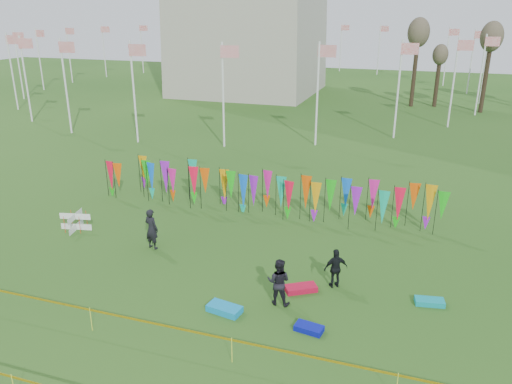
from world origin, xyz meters
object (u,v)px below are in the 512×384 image
(kite_bag_red, at_px, (301,288))
(kite_bag_teal, at_px, (430,302))
(person_right, at_px, (336,268))
(person_left, at_px, (152,229))
(person_mid, at_px, (279,282))
(kite_bag_turquoise, at_px, (224,309))
(box_kite, at_px, (76,222))
(kite_bag_blue, at_px, (309,328))

(kite_bag_red, relative_size, kite_bag_teal, 1.15)
(person_right, xyz_separation_m, kite_bag_red, (-1.18, -0.75, -0.70))
(person_left, distance_m, kite_bag_teal, 12.09)
(person_mid, bearing_deg, kite_bag_turquoise, 32.96)
(person_left, relative_size, kite_bag_turquoise, 1.55)
(kite_bag_teal, bearing_deg, box_kite, 175.18)
(person_right, relative_size, kite_bag_red, 1.33)
(kite_bag_red, distance_m, kite_bag_teal, 4.77)
(person_mid, height_order, kite_bag_turquoise, person_mid)
(box_kite, bearing_deg, kite_bag_blue, -19.11)
(person_right, bearing_deg, kite_bag_teal, 147.13)
(person_left, xyz_separation_m, kite_bag_teal, (12.03, -0.85, -0.85))
(person_right, height_order, kite_bag_teal, person_right)
(person_left, distance_m, person_right, 8.51)
(kite_bag_teal, bearing_deg, kite_bag_blue, -142.05)
(kite_bag_turquoise, bearing_deg, kite_bag_teal, 22.33)
(person_left, relative_size, kite_bag_teal, 1.82)
(person_right, bearing_deg, kite_bag_turquoise, 10.29)
(kite_bag_turquoise, xyz_separation_m, kite_bag_red, (2.28, 2.26, -0.01))
(box_kite, xyz_separation_m, kite_bag_blue, (12.74, -4.41, -0.34))
(kite_bag_red, bearing_deg, kite_bag_teal, 7.39)
(kite_bag_turquoise, relative_size, kite_bag_teal, 1.17)
(person_mid, distance_m, kite_bag_blue, 2.11)
(kite_bag_teal, bearing_deg, kite_bag_turquoise, -157.67)
(person_left, bearing_deg, kite_bag_red, -177.53)
(person_left, height_order, person_right, person_left)
(kite_bag_blue, relative_size, kite_bag_red, 0.78)
(person_mid, relative_size, kite_bag_turquoise, 1.47)
(kite_bag_blue, distance_m, kite_bag_teal, 4.90)
(person_left, bearing_deg, kite_bag_blue, 168.48)
(box_kite, height_order, person_mid, person_mid)
(box_kite, relative_size, person_left, 0.47)
(person_mid, bearing_deg, box_kite, -17.08)
(person_right, bearing_deg, box_kite, -36.27)
(box_kite, bearing_deg, kite_bag_red, -9.63)
(person_left, xyz_separation_m, person_mid, (6.70, -2.56, -0.05))
(person_mid, relative_size, person_right, 1.12)
(person_mid, height_order, person_right, person_mid)
(person_right, distance_m, kite_bag_teal, 3.62)
(person_mid, xyz_separation_m, kite_bag_red, (0.59, 1.10, -0.79))
(box_kite, relative_size, person_mid, 0.49)
(kite_bag_blue, bearing_deg, person_mid, 138.45)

